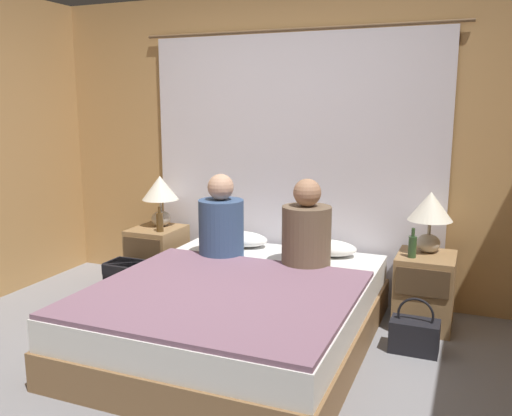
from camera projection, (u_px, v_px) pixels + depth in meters
The scene contains 17 objects.
ground_plane at pixel (195, 385), 3.14m from camera, with size 16.00×16.00×0.00m, color gray.
wall_back at pixel (294, 147), 4.52m from camera, with size 4.54×0.06×2.50m.
curtain_panel at pixel (292, 166), 4.49m from camera, with size 2.69×0.02×2.19m.
bed at pixel (238, 313), 3.66m from camera, with size 1.69×2.09×0.43m.
nightstand_left at pixel (157, 257), 4.79m from camera, with size 0.40×0.47×0.53m.
nightstand_right at pixel (424, 290), 3.95m from camera, with size 0.40×0.47×0.53m.
lamp_left at pixel (160, 193), 4.75m from camera, with size 0.32×0.32×0.45m.
lamp_right at pixel (430, 212), 3.91m from camera, with size 0.32×0.32×0.45m.
pillow_left at pixel (240, 239), 4.54m from camera, with size 0.48×0.28×0.12m.
pillow_right at pixel (326, 248), 4.26m from camera, with size 0.48×0.28×0.12m.
blanket_on_bed at pixel (221, 293), 3.38m from camera, with size 1.63×1.50×0.03m.
person_left_in_bed at pixel (221, 223), 4.18m from camera, with size 0.35×0.35×0.65m.
person_right_in_bed at pixel (306, 231), 3.93m from camera, with size 0.36×0.36×0.65m.
beer_bottle_on_left_stand at pixel (160, 222), 4.59m from camera, with size 0.06×0.06×0.22m.
beer_bottle_on_right_stand at pixel (412, 246), 3.82m from camera, with size 0.06×0.06×0.21m.
backpack_on_floor at pixel (129, 280), 4.40m from camera, with size 0.36×0.26×0.34m.
handbag_on_floor at pixel (414, 335), 3.55m from camera, with size 0.31×0.19×0.37m.
Camera 1 is at (1.42, -2.53, 1.61)m, focal length 38.00 mm.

